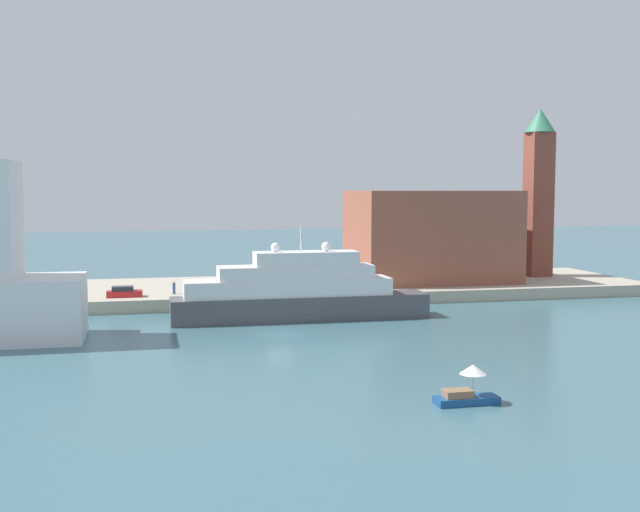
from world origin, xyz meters
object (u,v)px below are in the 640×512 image
at_px(large_yacht, 297,293).
at_px(small_motorboat, 467,389).
at_px(work_barge, 24,319).
at_px(parked_car, 124,292).
at_px(harbor_building, 431,236).
at_px(mooring_bollard, 286,291).
at_px(person_figure, 174,288).
at_px(bell_tower, 539,187).

height_order(large_yacht, small_motorboat, large_yacht).
relative_size(work_barge, parked_car, 1.35).
distance_m(small_motorboat, work_barge, 53.53).
distance_m(large_yacht, harbor_building, 30.43).
bearing_deg(small_motorboat, mooring_bollard, 95.44).
xyz_separation_m(large_yacht, small_motorboat, (4.76, -35.60, -2.01)).
bearing_deg(person_figure, bell_tower, 9.06).
distance_m(bell_tower, mooring_bollard, 43.76).
relative_size(small_motorboat, work_barge, 0.76).
distance_m(work_barge, parked_car, 12.26).
bearing_deg(harbor_building, mooring_bollard, -157.23).
bearing_deg(large_yacht, harbor_building, 40.11).
height_order(bell_tower, person_figure, bell_tower).
distance_m(harbor_building, parked_car, 43.08).
distance_m(large_yacht, person_figure, 18.32).
height_order(bell_tower, parked_car, bell_tower).
xyz_separation_m(large_yacht, parked_car, (-19.01, 11.60, -0.90)).
bearing_deg(parked_car, harbor_building, 10.46).
distance_m(work_barge, bell_tower, 73.36).
bearing_deg(bell_tower, parked_car, -170.68).
height_order(work_barge, parked_car, parked_car).
bearing_deg(work_barge, mooring_bollard, 8.29).
xyz_separation_m(person_figure, mooring_bollard, (13.49, -2.94, -0.35)).
bearing_deg(work_barge, bell_tower, 12.75).
bearing_deg(mooring_bollard, small_motorboat, -84.56).
height_order(harbor_building, parked_car, harbor_building).
bearing_deg(mooring_bollard, parked_car, 174.97).
relative_size(parked_car, mooring_bollard, 5.41).
bearing_deg(mooring_bollard, work_barge, -171.71).
bearing_deg(mooring_bollard, harbor_building, 22.77).
relative_size(bell_tower, person_figure, 15.43).
bearing_deg(mooring_bollard, bell_tower, 15.97).
bearing_deg(large_yacht, parked_car, 148.61).
relative_size(large_yacht, person_figure, 17.85).
relative_size(small_motorboat, mooring_bollard, 5.58).
height_order(harbor_building, mooring_bollard, harbor_building).
relative_size(harbor_building, person_figure, 13.64).
bearing_deg(harbor_building, person_figure, -169.74).
bearing_deg(work_barge, person_figure, 23.93).
height_order(small_motorboat, person_figure, person_figure).
distance_m(bell_tower, person_figure, 55.80).
xyz_separation_m(work_barge, mooring_bollard, (29.94, 4.36, 1.63)).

